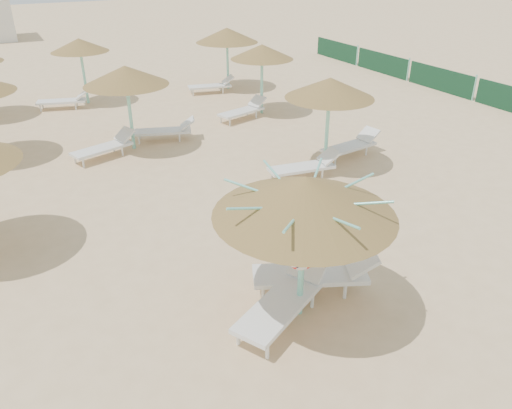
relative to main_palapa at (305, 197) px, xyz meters
name	(u,v)px	position (x,y,z in m)	size (l,w,h in m)	color
ground	(292,302)	(0.05, 0.31, -2.36)	(120.00, 120.00, 0.00)	#DFB788
main_palapa	(305,197)	(0.00, 0.00, 0.00)	(3.03, 3.03, 2.71)	#7FDCC6
lounger_main_a	(286,297)	(-0.25, 0.05, -1.95)	(2.38, 1.73, 0.85)	white
lounger_main_b	(318,273)	(0.67, 0.41, -1.95)	(2.42, 1.59, 0.85)	white
palapa_field	(119,70)	(-0.31, 10.78, -0.05)	(14.31, 13.37, 2.71)	#7FDCC6
windbreak_fence	(441,80)	(14.05, 10.27, -1.86)	(0.08, 19.84, 1.10)	#184A2B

